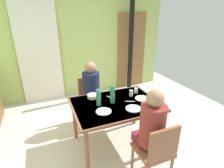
% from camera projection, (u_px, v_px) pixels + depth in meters
% --- Properties ---
extents(ground_plane, '(5.94, 5.94, 0.00)m').
position_uv_depth(ground_plane, '(107.00, 148.00, 2.78)').
color(ground_plane, silver).
extents(wall_back, '(4.77, 0.10, 2.76)m').
position_uv_depth(wall_back, '(73.00, 40.00, 4.18)').
color(wall_back, '#B3CB6E').
rests_on(wall_back, ground_plane).
extents(door_wooden, '(0.80, 0.05, 2.00)m').
position_uv_depth(door_wooden, '(131.00, 51.00, 4.80)').
color(door_wooden, olive).
rests_on(door_wooden, ground_plane).
extents(stove_pipe_column, '(0.12, 0.12, 2.76)m').
position_uv_depth(stove_pipe_column, '(131.00, 39.00, 4.37)').
color(stove_pipe_column, black).
rests_on(stove_pipe_column, ground_plane).
extents(curtain_panel, '(0.90, 0.03, 2.32)m').
position_uv_depth(curtain_panel, '(39.00, 53.00, 3.90)').
color(curtain_panel, white).
rests_on(curtain_panel, ground_plane).
extents(dining_table, '(1.26, 0.93, 0.75)m').
position_uv_depth(dining_table, '(116.00, 108.00, 2.61)').
color(dining_table, brown).
rests_on(dining_table, ground_plane).
extents(chair_near_diner, '(0.40, 0.40, 0.87)m').
position_uv_depth(chair_near_diner, '(156.00, 151.00, 2.04)').
color(chair_near_diner, brown).
rests_on(chair_near_diner, ground_plane).
extents(chair_far_diner, '(0.40, 0.40, 0.87)m').
position_uv_depth(chair_far_diner, '(90.00, 97.00, 3.32)').
color(chair_far_diner, brown).
rests_on(chair_far_diner, ground_plane).
extents(person_near_diner, '(0.30, 0.37, 0.77)m').
position_uv_depth(person_near_diner, '(152.00, 124.00, 2.05)').
color(person_near_diner, maroon).
rests_on(person_near_diner, ground_plane).
extents(person_far_diner, '(0.30, 0.37, 0.77)m').
position_uv_depth(person_far_diner, '(91.00, 86.00, 3.09)').
color(person_far_diner, navy).
rests_on(person_far_diner, ground_plane).
extents(water_bottle_green_near, '(0.07, 0.07, 0.31)m').
position_uv_depth(water_bottle_green_near, '(112.00, 94.00, 2.56)').
color(water_bottle_green_near, '#2D995E').
rests_on(water_bottle_green_near, dining_table).
extents(water_bottle_green_far, '(0.07, 0.07, 0.27)m').
position_uv_depth(water_bottle_green_far, '(99.00, 97.00, 2.49)').
color(water_bottle_green_far, '#379072').
rests_on(water_bottle_green_far, dining_table).
extents(serving_bowl_center, '(0.17, 0.17, 0.05)m').
position_uv_depth(serving_bowl_center, '(93.00, 96.00, 2.74)').
color(serving_bowl_center, silver).
rests_on(serving_bowl_center, dining_table).
extents(dinner_plate_near_left, '(0.22, 0.22, 0.01)m').
position_uv_depth(dinner_plate_near_left, '(133.00, 109.00, 2.43)').
color(dinner_plate_near_left, white).
rests_on(dinner_plate_near_left, dining_table).
extents(dinner_plate_near_right, '(0.21, 0.21, 0.01)m').
position_uv_depth(dinner_plate_near_right, '(104.00, 111.00, 2.36)').
color(dinner_plate_near_right, white).
rests_on(dinner_plate_near_right, dining_table).
extents(dinner_plate_far_center, '(0.21, 0.21, 0.01)m').
position_uv_depth(dinner_plate_far_center, '(142.00, 98.00, 2.72)').
color(dinner_plate_far_center, white).
rests_on(dinner_plate_far_center, dining_table).
extents(drinking_glass_by_near_diner, '(0.06, 0.06, 0.09)m').
position_uv_depth(drinking_glass_by_near_diner, '(136.00, 90.00, 2.90)').
color(drinking_glass_by_near_diner, silver).
rests_on(drinking_glass_by_near_diner, dining_table).
extents(drinking_glass_by_far_diner, '(0.06, 0.06, 0.10)m').
position_uv_depth(drinking_glass_by_far_diner, '(131.00, 93.00, 2.80)').
color(drinking_glass_by_far_diner, silver).
rests_on(drinking_glass_by_far_diner, dining_table).
extents(cutlery_knife_near, '(0.14, 0.08, 0.00)m').
position_uv_depth(cutlery_knife_near, '(130.00, 101.00, 2.64)').
color(cutlery_knife_near, silver).
rests_on(cutlery_knife_near, dining_table).
extents(cutlery_fork_near, '(0.06, 0.15, 0.00)m').
position_uv_depth(cutlery_fork_near, '(110.00, 98.00, 2.75)').
color(cutlery_fork_near, silver).
rests_on(cutlery_fork_near, dining_table).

